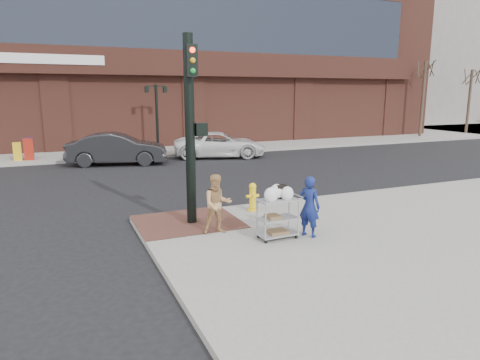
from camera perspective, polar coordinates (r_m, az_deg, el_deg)
name	(u,v)px	position (r m, az deg, el deg)	size (l,w,h in m)	color
ground	(219,234)	(11.42, -2.79, -7.16)	(220.00, 220.00, 0.00)	black
sidewalk_far	(223,128)	(45.31, -2.27, 7.00)	(65.00, 36.00, 0.15)	gray
brick_curb_ramp	(188,221)	(12.01, -7.01, -5.51)	(2.80, 2.40, 0.01)	#502C25
filler_block	(392,54)	(65.29, 19.58, 15.60)	(14.00, 20.00, 18.00)	slate
bare_tree_a	(426,60)	(38.58, 23.55, 14.49)	(1.80, 1.80, 7.20)	#382B21
bare_tree_b	(473,68)	(43.38, 28.60, 13.00)	(1.80, 1.80, 6.70)	#382B21
lamp_post	(157,110)	(26.79, -11.05, 9.11)	(1.32, 0.22, 4.00)	black
traffic_signal_pole	(191,125)	(11.43, -6.56, 7.31)	(0.61, 0.51, 5.00)	black
woman_blue	(309,206)	(10.69, 9.23, -3.49)	(0.56, 0.37, 1.53)	navy
pedestrian_tan	(217,204)	(10.79, -3.04, -3.23)	(0.74, 0.58, 1.52)	tan
sedan_dark	(117,149)	(23.02, -16.04, 4.01)	(1.74, 4.99, 1.64)	black
minivan_white	(220,145)	(24.74, -2.71, 4.73)	(2.42, 5.24, 1.46)	silver
utility_cart	(278,215)	(10.47, 5.05, -4.62)	(0.98, 0.58, 1.34)	gray
fire_hydrant	(253,197)	(12.91, 1.69, -2.22)	(0.41, 0.28, 0.86)	yellow
newsbox_red	(29,149)	(25.40, -26.35, 3.70)	(0.48, 0.43, 1.14)	maroon
newsbox_yellow	(17,151)	(25.50, -27.57, 3.40)	(0.40, 0.36, 0.95)	gold
newsbox_blue	(29,149)	(25.80, -26.32, 3.78)	(0.47, 0.42, 1.12)	#1921A8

